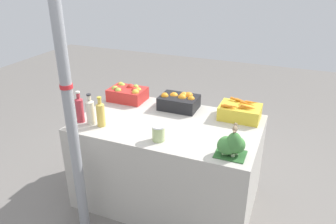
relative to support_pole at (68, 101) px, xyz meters
name	(u,v)px	position (x,y,z in m)	size (l,w,h in m)	color
ground_plane	(168,197)	(0.51, 0.65, -1.18)	(10.00, 10.00, 0.00)	slate
market_table	(168,162)	(0.51, 0.65, -0.78)	(1.59, 0.96, 0.81)	#B7B2A8
support_pole	(68,101)	(0.00, 0.00, 0.00)	(0.09, 0.09, 2.37)	gray
apple_crate	(127,93)	(-0.07, 0.97, -0.30)	(0.36, 0.26, 0.16)	red
orange_crate	(180,101)	(0.49, 0.97, -0.30)	(0.36, 0.26, 0.16)	black
carrot_crate	(240,111)	(1.07, 0.97, -0.30)	(0.36, 0.26, 0.16)	gold
broccoli_pile	(231,145)	(1.13, 0.32, -0.28)	(0.22, 0.18, 0.20)	#2D602D
juice_bottle_ruby	(80,109)	(-0.21, 0.37, -0.25)	(0.07, 0.07, 0.28)	#B2333D
juice_bottle_cloudy	(90,111)	(-0.10, 0.37, -0.25)	(0.07, 0.07, 0.28)	beige
juice_bottle_golden	(101,114)	(0.00, 0.37, -0.26)	(0.07, 0.07, 0.27)	gold
pickle_jar	(158,133)	(0.56, 0.33, -0.31)	(0.10, 0.10, 0.13)	#B2C684
sparrow_bird	(235,128)	(1.14, 0.32, -0.15)	(0.04, 0.14, 0.05)	#4C3D2D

